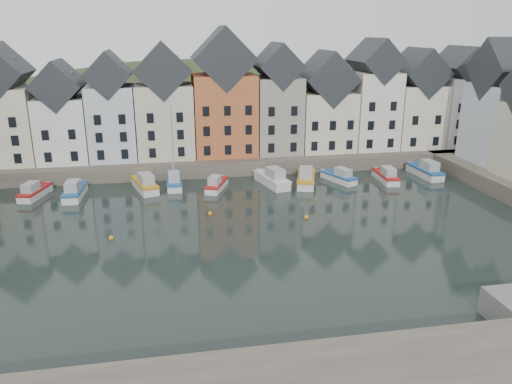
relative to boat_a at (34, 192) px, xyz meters
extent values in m
plane|color=black|center=(24.23, -17.80, -0.65)|extent=(260.00, 260.00, 0.00)
cube|color=#51473E|center=(24.23, 12.20, 0.35)|extent=(90.00, 16.00, 2.00)
ellipsoid|color=#243018|center=(24.23, 38.20, -18.65)|extent=(153.60, 70.40, 64.00)
sphere|color=black|center=(10.29, 33.14, 8.05)|extent=(5.77, 5.77, 5.77)
sphere|color=black|center=(49.10, 42.95, 7.47)|extent=(5.27, 5.27, 5.27)
sphere|color=black|center=(56.05, 36.40, 7.23)|extent=(5.07, 5.07, 5.07)
sphere|color=black|center=(38.51, 37.40, 7.16)|extent=(5.01, 5.01, 5.01)
sphere|color=black|center=(-13.44, 38.81, 5.92)|extent=(3.94, 3.94, 3.94)
sphere|color=black|center=(52.56, 42.45, 7.40)|extent=(5.21, 5.21, 5.21)
sphere|color=black|center=(26.22, 40.85, 7.67)|extent=(5.45, 5.45, 5.45)
sphere|color=black|center=(62.03, 30.52, 6.55)|extent=(4.49, 4.49, 4.49)
cube|color=beige|center=(-4.93, 10.20, 6.38)|extent=(7.67, 8.00, 10.07)
cube|color=white|center=(2.33, 10.20, 5.65)|extent=(6.56, 8.00, 8.61)
cube|color=#202428|center=(2.33, 10.20, 11.58)|extent=(6.56, 8.16, 6.56)
cube|color=silver|center=(8.86, 10.20, 6.36)|extent=(6.20, 8.00, 10.02)
cube|color=#202428|center=(8.86, 10.20, 12.90)|extent=(6.20, 8.16, 6.20)
cube|color=beige|center=(15.96, 10.20, 6.39)|extent=(7.70, 8.00, 10.08)
cube|color=#202428|center=(15.96, 10.20, 13.33)|extent=(7.70, 8.16, 7.70)
cube|color=#BD6236|center=(24.30, 10.20, 6.99)|extent=(8.69, 8.00, 11.28)
cube|color=#202428|center=(24.30, 10.20, 14.78)|extent=(8.69, 8.16, 8.69)
cube|color=gray|center=(32.01, 10.20, 6.74)|extent=(6.43, 8.00, 10.78)
cube|color=#202428|center=(32.01, 10.20, 13.72)|extent=(6.43, 8.16, 6.43)
cube|color=beige|center=(39.31, 10.20, 5.63)|extent=(7.88, 8.00, 8.56)
cube|color=#202428|center=(39.31, 10.20, 11.85)|extent=(7.88, 8.16, 7.88)
cube|color=white|center=(46.65, 10.20, 6.98)|extent=(6.50, 8.00, 11.27)
cube|color=#202428|center=(46.65, 10.20, 14.23)|extent=(6.50, 8.16, 6.50)
cube|color=beige|center=(53.66, 10.20, 6.01)|extent=(7.23, 8.00, 9.32)
cube|color=#202428|center=(53.66, 10.20, 12.46)|extent=(7.23, 8.16, 7.23)
cube|color=white|center=(60.52, 10.20, 6.51)|extent=(6.18, 8.00, 10.32)
cube|color=#202428|center=(60.52, 10.20, 13.20)|extent=(6.18, 8.16, 6.18)
cube|color=silver|center=(60.23, -1.53, 6.54)|extent=(7.47, 8.00, 10.38)
cube|color=#202428|center=(60.23, -1.53, 13.71)|extent=(7.62, 8.00, 8.00)
sphere|color=#C98C17|center=(20.23, -9.80, -0.50)|extent=(0.50, 0.50, 0.50)
sphere|color=#C98C17|center=(30.23, -12.80, -0.50)|extent=(0.50, 0.50, 0.50)
sphere|color=#C98C17|center=(10.23, -14.80, -0.50)|extent=(0.50, 0.50, 0.50)
cube|color=silver|center=(0.05, 0.17, -0.33)|extent=(3.07, 5.84, 1.03)
cube|color=#A61817|center=(0.05, 0.17, 0.23)|extent=(3.19, 5.97, 0.23)
cube|color=#A0A4A8|center=(-0.17, -0.64, 0.79)|extent=(1.84, 2.50, 1.12)
cube|color=silver|center=(4.80, -0.73, -0.29)|extent=(2.13, 6.29, 1.14)
cube|color=#1F5391|center=(4.80, -0.73, 0.33)|extent=(2.24, 6.42, 0.26)
cube|color=#A0A4A8|center=(4.76, -1.66, 0.95)|extent=(1.56, 2.55, 1.24)
cube|color=silver|center=(12.99, 0.60, -0.28)|extent=(3.62, 6.74, 1.18)
cube|color=#C98C17|center=(12.99, 0.60, 0.37)|extent=(3.76, 6.90, 0.27)
cube|color=#A0A4A8|center=(13.26, -0.33, 1.02)|extent=(2.15, 2.90, 1.29)
cube|color=silver|center=(16.66, 1.29, -0.31)|extent=(1.80, 5.96, 1.09)
cube|color=#1F5391|center=(16.66, 1.29, 0.29)|extent=(1.90, 6.08, 0.25)
cube|color=#A0A4A8|center=(16.66, 0.40, 0.88)|extent=(1.40, 2.38, 1.19)
cylinder|color=silver|center=(16.66, 1.89, 5.30)|extent=(0.14, 0.14, 10.91)
cube|color=silver|center=(21.91, -0.77, -0.34)|extent=(3.49, 5.59, 0.99)
cube|color=#A61817|center=(21.91, -0.77, 0.20)|extent=(3.61, 5.72, 0.22)
cube|color=#A0A4A8|center=(21.62, -1.52, 0.74)|extent=(1.96, 2.46, 1.07)
cube|color=silver|center=(29.15, -0.15, -0.25)|extent=(3.66, 7.17, 1.26)
cube|color=silver|center=(29.15, -0.15, 0.44)|extent=(3.80, 7.33, 0.29)
cube|color=#A0A4A8|center=(29.40, -1.15, 1.12)|extent=(2.22, 3.06, 1.37)
cube|color=silver|center=(33.63, -0.62, -0.25)|extent=(3.97, 7.14, 1.25)
cube|color=#C98C17|center=(33.63, -0.62, 0.43)|extent=(4.12, 7.31, 0.29)
cube|color=#A0A4A8|center=(33.33, -1.60, 1.11)|extent=(2.33, 3.08, 1.37)
cube|color=silver|center=(38.21, -0.25, -0.33)|extent=(3.65, 5.71, 1.01)
cube|color=#1F5391|center=(38.21, -0.25, 0.22)|extent=(3.78, 5.85, 0.23)
cube|color=#A0A4A8|center=(38.53, -1.02, 0.77)|extent=(2.04, 2.53, 1.10)
cube|color=silver|center=(44.44, -1.17, -0.32)|extent=(2.05, 5.87, 1.06)
cube|color=#A61817|center=(44.44, -1.17, 0.26)|extent=(2.15, 5.99, 0.24)
cube|color=#A0A4A8|center=(44.39, -2.03, 0.84)|extent=(1.47, 2.38, 1.16)
cube|color=silver|center=(50.75, 0.08, -0.27)|extent=(2.36, 6.68, 1.21)
cube|color=#1F5391|center=(50.75, 0.08, 0.39)|extent=(2.47, 6.82, 0.27)
cube|color=#A0A4A8|center=(50.81, -0.91, 1.05)|extent=(1.69, 2.72, 1.32)
camera|label=1|loc=(16.02, -60.76, 18.58)|focal=35.00mm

